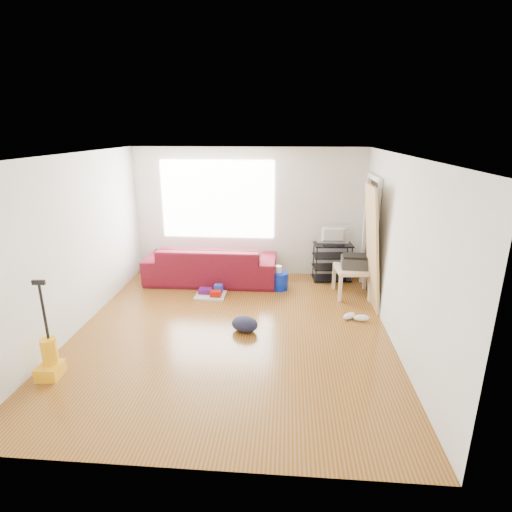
# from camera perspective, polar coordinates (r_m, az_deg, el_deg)

# --- Properties ---
(room) EXTENTS (4.51, 5.01, 2.51)m
(room) POSITION_cam_1_polar(r_m,az_deg,el_deg) (5.60, -2.73, 1.46)
(room) COLOR #693C0C
(room) RESTS_ON ground
(sofa) EXTENTS (2.46, 0.96, 0.72)m
(sofa) POSITION_cam_1_polar(r_m,az_deg,el_deg) (7.80, -6.31, -3.58)
(sofa) COLOR #580819
(sofa) RESTS_ON ground
(tv_stand) EXTENTS (0.76, 0.48, 0.73)m
(tv_stand) POSITION_cam_1_polar(r_m,az_deg,el_deg) (7.84, 10.80, -0.78)
(tv_stand) COLOR black
(tv_stand) RESTS_ON ground
(tv) EXTENTS (0.60, 0.08, 0.34)m
(tv) POSITION_cam_1_polar(r_m,az_deg,el_deg) (7.70, 11.03, 2.94)
(tv) COLOR black
(tv) RESTS_ON tv_stand
(side_table) EXTENTS (0.67, 0.67, 0.51)m
(side_table) POSITION_cam_1_polar(r_m,az_deg,el_deg) (7.19, 13.79, -2.25)
(side_table) COLOR beige
(side_table) RESTS_ON ground
(printer) EXTENTS (0.47, 0.36, 0.23)m
(printer) POSITION_cam_1_polar(r_m,az_deg,el_deg) (7.13, 13.91, -0.78)
(printer) COLOR #2C2D2E
(printer) RESTS_ON side_table
(bucket) EXTENTS (0.35, 0.35, 0.32)m
(bucket) POSITION_cam_1_polar(r_m,az_deg,el_deg) (7.40, 3.32, -4.70)
(bucket) COLOR #0823B1
(bucket) RESTS_ON ground
(toilet_paper) EXTENTS (0.13, 0.13, 0.12)m
(toilet_paper) POSITION_cam_1_polar(r_m,az_deg,el_deg) (7.34, 3.19, -3.04)
(toilet_paper) COLOR white
(toilet_paper) RESTS_ON bucket
(cleaning_tray) EXTENTS (0.53, 0.43, 0.19)m
(cleaning_tray) POSITION_cam_1_polar(r_m,az_deg,el_deg) (7.09, -6.36, -5.31)
(cleaning_tray) COLOR silver
(cleaning_tray) RESTS_ON ground
(backpack) EXTENTS (0.48, 0.44, 0.22)m
(backpack) POSITION_cam_1_polar(r_m,az_deg,el_deg) (5.94, -1.62, -10.63)
(backpack) COLOR black
(backpack) RESTS_ON ground
(sneakers) EXTENTS (0.43, 0.23, 0.10)m
(sneakers) POSITION_cam_1_polar(r_m,az_deg,el_deg) (6.41, 14.00, -8.44)
(sneakers) COLOR white
(sneakers) RESTS_ON ground
(vacuum) EXTENTS (0.27, 0.30, 1.20)m
(vacuum) POSITION_cam_1_polar(r_m,az_deg,el_deg) (5.44, -27.42, -12.95)
(vacuum) COLOR #F8AA11
(vacuum) RESTS_ON ground
(door_panel) EXTENTS (0.25, 0.80, 2.00)m
(door_panel) POSITION_cam_1_polar(r_m,az_deg,el_deg) (6.97, 15.57, -6.84)
(door_panel) COLOR #9D824F
(door_panel) RESTS_ON ground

